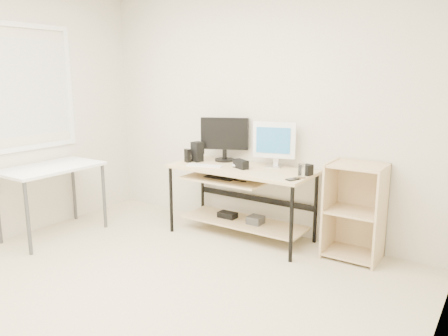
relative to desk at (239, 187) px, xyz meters
name	(u,v)px	position (x,y,z in m)	size (l,w,h in m)	color
room	(107,127)	(-0.11, -1.62, 0.78)	(4.01, 4.01, 2.62)	beige
desk	(239,187)	(0.00, 0.00, 0.00)	(1.50, 0.65, 0.75)	#D8BD89
side_table	(51,174)	(-1.65, -1.06, 0.13)	(0.60, 1.00, 0.75)	white
shelf_unit	(356,210)	(1.18, 0.16, -0.09)	(0.50, 0.40, 0.90)	#DABC88
black_monitor	(224,136)	(-0.31, 0.19, 0.49)	(0.50, 0.26, 0.48)	black
white_imac	(274,141)	(0.30, 0.19, 0.48)	(0.43, 0.15, 0.47)	silver
keyboard	(205,166)	(-0.33, -0.16, 0.22)	(0.37, 0.10, 0.01)	white
mouse	(237,165)	(-0.03, -0.01, 0.23)	(0.08, 0.12, 0.04)	#B4B4B9
center_speaker	(241,164)	(0.04, -0.04, 0.26)	(0.18, 0.08, 0.09)	black
speaker_left	(197,151)	(-0.54, 0.00, 0.33)	(0.13, 0.13, 0.22)	black
speaker_right	(307,170)	(0.72, 0.06, 0.26)	(0.09, 0.09, 0.10)	black
audio_controller	(188,156)	(-0.61, -0.09, 0.28)	(0.07, 0.05, 0.15)	black
volume_puck	(190,160)	(-0.61, -0.05, 0.23)	(0.07, 0.07, 0.03)	black
smartphone	(293,179)	(0.69, -0.20, 0.22)	(0.07, 0.13, 0.01)	black
coaster	(301,178)	(0.72, -0.08, 0.21)	(0.08, 0.08, 0.01)	olive
drinking_glass	(301,171)	(0.72, -0.08, 0.28)	(0.06, 0.06, 0.13)	white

